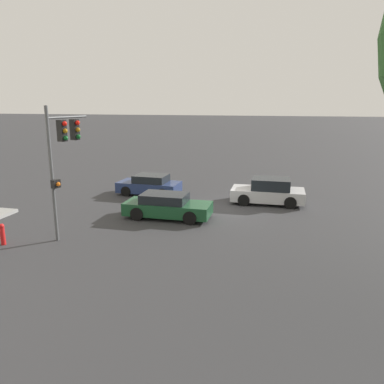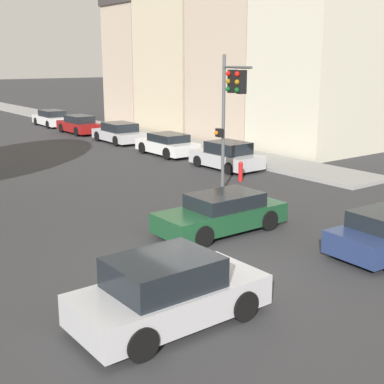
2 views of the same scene
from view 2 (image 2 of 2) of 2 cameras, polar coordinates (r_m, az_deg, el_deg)
ground_plane at (r=14.48m, az=0.73°, el=-8.32°), size 300.00×300.00×0.00m
sidewalk_strip at (r=48.64m, az=-11.73°, el=7.25°), size 3.16×60.00×0.17m
rowhouse_backdrop at (r=40.05m, az=3.50°, el=14.73°), size 7.85×24.38×12.84m
traffic_signal at (r=21.78m, az=4.13°, el=9.88°), size 0.69×2.41×5.70m
crossing_car_1 at (r=11.50m, az=-2.57°, el=-10.61°), size 4.21×2.07×1.51m
crossing_car_2 at (r=17.43m, az=3.18°, el=-2.29°), size 4.42×1.87×1.27m
parked_car_0 at (r=27.65m, az=3.72°, el=3.84°), size 2.01×3.99×1.41m
parked_car_1 at (r=31.64m, az=-2.65°, el=5.07°), size 1.94×4.21×1.29m
parked_car_2 at (r=36.87m, az=-7.79°, el=6.25°), size 2.13×4.46×1.36m
parked_car_3 at (r=42.02m, az=-11.96°, el=7.03°), size 1.86×4.47×1.39m
parked_car_4 at (r=47.33m, az=-14.73°, el=7.60°), size 2.05×4.69×1.36m
fire_hydrant at (r=24.86m, az=5.20°, el=2.27°), size 0.22×0.22×0.92m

